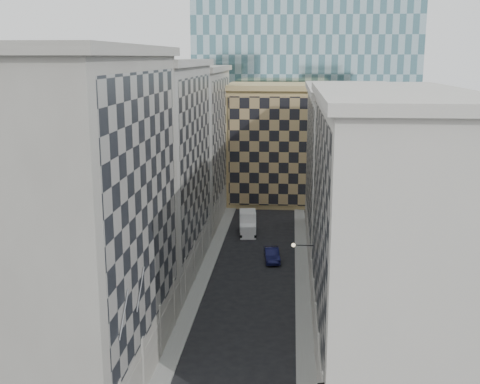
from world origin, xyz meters
The scene contains 13 objects.
sidewalk_west centered at (-5.25, 30.00, 0.07)m, with size 1.50×100.00×0.15m, color gray.
sidewalk_east centered at (5.25, 30.00, 0.07)m, with size 1.50×100.00×0.15m, color gray.
bldg_left_a centered at (-10.88, 11.00, 11.82)m, with size 10.80×22.80×23.70m.
bldg_left_b centered at (-10.88, 33.00, 11.32)m, with size 10.80×22.80×22.70m.
bldg_left_c centered at (-10.88, 55.00, 10.83)m, with size 10.80×22.80×21.70m.
bldg_right_a centered at (10.88, 15.00, 10.32)m, with size 10.80×26.80×20.70m.
bldg_right_b centered at (10.89, 42.00, 9.85)m, with size 10.80×28.80×19.70m.
tan_block centered at (2.00, 67.90, 9.44)m, with size 16.80×14.80×18.80m.
church_tower centered at (0.00, 82.00, 26.95)m, with size 7.20×7.20×51.50m.
flagpoles_left centered at (-5.90, 6.00, 8.00)m, with size 0.10×6.33×2.33m.
bracket_lamp centered at (4.38, 24.00, 6.20)m, with size 1.98×0.36×0.36m.
box_truck centered at (-1.73, 48.05, 1.25)m, with size 2.61×5.42×2.88m.
dark_car centered at (1.84, 37.25, 0.76)m, with size 1.60×4.59×1.51m, color #10123B.
Camera 1 is at (3.83, -28.51, 22.93)m, focal length 45.00 mm.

